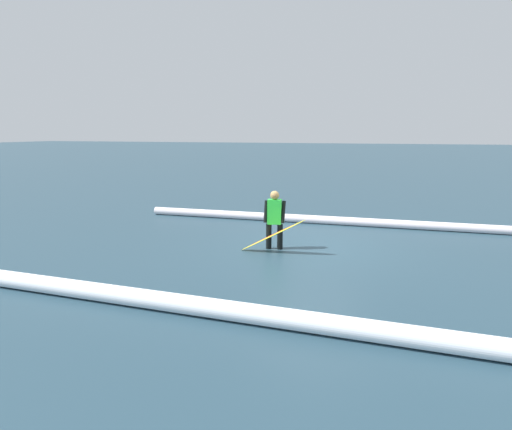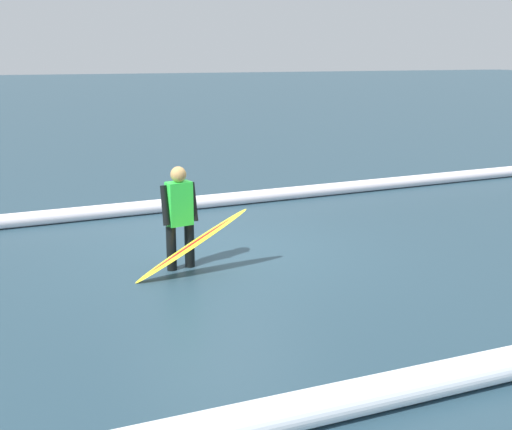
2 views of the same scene
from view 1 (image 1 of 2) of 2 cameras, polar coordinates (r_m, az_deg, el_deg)
The scene contains 5 objects.
ground_plane at distance 11.20m, azimuth 7.13°, elevation -4.07°, with size 193.53×193.53×0.00m, color #264150.
surfer at distance 10.69m, azimuth 2.45°, elevation -0.26°, with size 0.52×0.28×1.46m.
surfboard at distance 10.41m, azimuth 2.20°, elevation -2.68°, with size 1.61×0.24×0.89m.
wave_crest_foreground at distance 13.77m, azimuth 15.21°, elevation -0.99°, with size 0.26×0.26×14.91m, color white.
wave_crest_midground at distance 7.31m, azimuth -11.02°, elevation -11.20°, with size 0.31×0.31×14.74m, color white.
Camera 1 is at (-1.91, 10.65, 2.89)m, focal length 30.44 mm.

